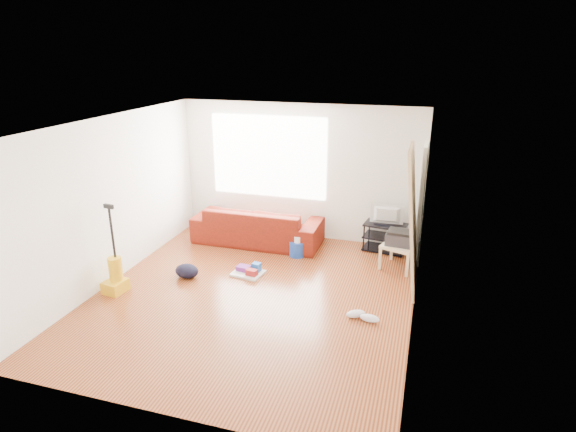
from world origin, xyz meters
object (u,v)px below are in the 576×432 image
(tv_stand, at_px, (385,237))
(vacuum, at_px, (115,276))
(sofa, at_px, (258,242))
(backpack, at_px, (187,277))
(cleaning_tray, at_px, (249,271))
(side_table, at_px, (400,248))
(bucket, at_px, (297,256))

(tv_stand, xyz_separation_m, vacuum, (-3.65, -2.66, -0.01))
(sofa, xyz_separation_m, backpack, (-0.58, -1.68, 0.00))
(backpack, bearing_deg, tv_stand, 43.93)
(tv_stand, bearing_deg, cleaning_tray, -133.53)
(side_table, relative_size, vacuum, 0.48)
(sofa, bearing_deg, backpack, 71.11)
(sofa, xyz_separation_m, bucket, (0.87, -0.40, 0.00))
(sofa, distance_m, tv_stand, 2.32)
(tv_stand, xyz_separation_m, bucket, (-1.42, -0.67, -0.26))
(sofa, height_order, tv_stand, tv_stand)
(sofa, height_order, cleaning_tray, sofa)
(bucket, distance_m, vacuum, 3.00)
(bucket, height_order, vacuum, vacuum)
(cleaning_tray, bearing_deg, side_table, 22.28)
(bucket, xyz_separation_m, backpack, (-1.44, -1.28, 0.00))
(sofa, relative_size, side_table, 3.62)
(tv_stand, bearing_deg, backpack, -137.98)
(bucket, distance_m, backpack, 1.93)
(sofa, height_order, vacuum, vacuum)
(cleaning_tray, bearing_deg, sofa, 103.90)
(side_table, bearing_deg, bucket, -179.17)
(tv_stand, distance_m, vacuum, 4.52)
(sofa, height_order, bucket, sofa)
(sofa, bearing_deg, vacuum, 60.36)
(tv_stand, relative_size, side_table, 1.21)
(cleaning_tray, bearing_deg, vacuum, -147.21)
(bucket, relative_size, cleaning_tray, 0.52)
(side_table, bearing_deg, sofa, 171.71)
(tv_stand, xyz_separation_m, side_table, (0.30, -0.65, 0.09))
(sofa, distance_m, backpack, 1.78)
(side_table, height_order, backpack, side_table)
(bucket, bearing_deg, cleaning_tray, -121.04)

